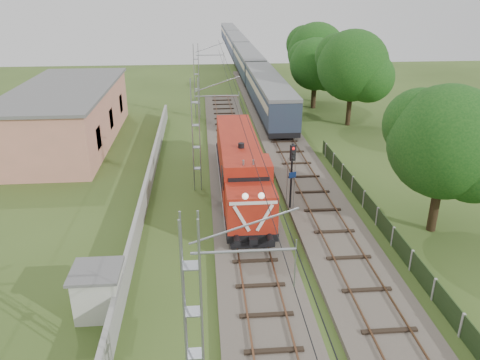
{
  "coord_description": "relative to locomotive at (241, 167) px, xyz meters",
  "views": [
    {
      "loc": [
        -2.55,
        -19.33,
        13.74
      ],
      "look_at": [
        -0.25,
        8.16,
        2.2
      ],
      "focal_mm": 35.0,
      "sensor_mm": 36.0,
      "label": 1
    }
  ],
  "objects": [
    {
      "name": "ground",
      "position": [
        0.0,
        -10.66,
        -2.15
      ],
      "size": [
        140.0,
        140.0,
        0.0
      ],
      "primitive_type": "plane",
      "color": "#344A1B",
      "rests_on": "ground"
    },
    {
      "name": "relay_hut",
      "position": [
        -7.4,
        -12.25,
        -1.01
      ],
      "size": [
        2.2,
        2.2,
        2.26
      ],
      "color": "beige",
      "rests_on": "ground"
    },
    {
      "name": "tree_c",
      "position": [
        10.93,
        24.53,
        2.98
      ],
      "size": [
        6.34,
        6.04,
        8.22
      ],
      "color": "#382A16",
      "rests_on": "ground"
    },
    {
      "name": "tree_d",
      "position": [
        11.83,
        28.09,
        3.89
      ],
      "size": [
        7.46,
        7.1,
        9.67
      ],
      "color": "#382A16",
      "rests_on": "ground"
    },
    {
      "name": "boundary_wall",
      "position": [
        -6.5,
        1.34,
        -1.4
      ],
      "size": [
        0.25,
        40.0,
        1.5
      ],
      "primitive_type": "cube",
      "color": "#9E9E99",
      "rests_on": "ground"
    },
    {
      "name": "fence",
      "position": [
        8.0,
        -7.66,
        -1.55
      ],
      "size": [
        0.12,
        32.0,
        1.2
      ],
      "color": "black",
      "rests_on": "ground"
    },
    {
      "name": "signal_post",
      "position": [
        3.0,
        -2.93,
        1.06
      ],
      "size": [
        0.5,
        0.4,
        4.67
      ],
      "color": "black",
      "rests_on": "ground"
    },
    {
      "name": "catenary",
      "position": [
        -2.95,
        1.34,
        1.9
      ],
      "size": [
        3.31,
        70.0,
        8.0
      ],
      "color": "gray",
      "rests_on": "ground"
    },
    {
      "name": "station_building",
      "position": [
        -15.0,
        13.34,
        0.48
      ],
      "size": [
        8.4,
        20.4,
        5.22
      ],
      "color": "tan",
      "rests_on": "ground"
    },
    {
      "name": "coach_rake",
      "position": [
        5.0,
        57.06,
        0.42
      ],
      "size": [
        3.1,
        92.61,
        3.59
      ],
      "color": "black",
      "rests_on": "ground"
    },
    {
      "name": "tree_a",
      "position": [
        11.16,
        -6.05,
        3.36
      ],
      "size": [
        6.81,
        6.49,
        8.83
      ],
      "color": "#382A16",
      "rests_on": "ground"
    },
    {
      "name": "tree_b",
      "position": [
        12.92,
        16.9,
        3.96
      ],
      "size": [
        7.54,
        7.18,
        9.78
      ],
      "color": "#382A16",
      "rests_on": "ground"
    },
    {
      "name": "track_side",
      "position": [
        5.0,
        9.34,
        -1.96
      ],
      "size": [
        4.2,
        80.0,
        0.45
      ],
      "color": "#6B6054",
      "rests_on": "ground"
    },
    {
      "name": "track_main",
      "position": [
        0.0,
        -3.66,
        -1.96
      ],
      "size": [
        4.2,
        70.0,
        0.45
      ],
      "color": "#6B6054",
      "rests_on": "ground"
    },
    {
      "name": "locomotive",
      "position": [
        0.0,
        0.0,
        0.0
      ],
      "size": [
        2.84,
        16.23,
        4.12
      ],
      "color": "black",
      "rests_on": "ground"
    }
  ]
}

